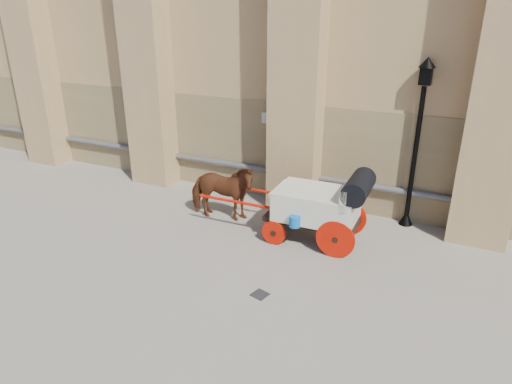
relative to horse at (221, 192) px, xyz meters
The scene contains 5 objects.
ground 3.24m from the horse, 37.46° to the right, with size 90.00×90.00×0.00m, color gray.
horse is the anchor object (origin of this frame).
carriage 2.92m from the horse, ahead, with size 4.41×1.58×1.92m.
street_lamp 5.33m from the horse, 21.54° to the left, with size 0.42×0.42×4.46m.
drain_grate_near 3.88m from the horse, 48.86° to the right, with size 0.32×0.32×0.01m, color black.
Camera 1 is at (3.34, -8.21, 5.63)m, focal length 32.00 mm.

